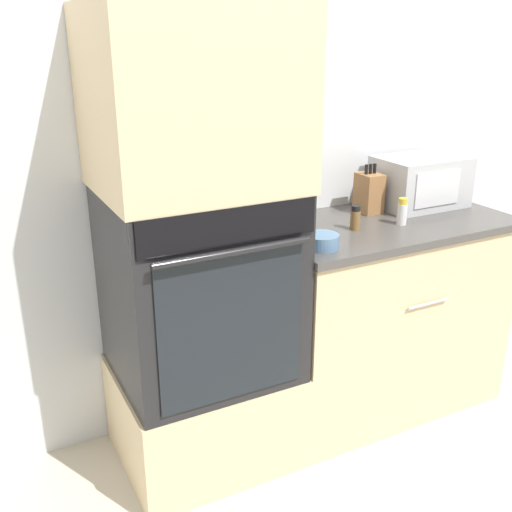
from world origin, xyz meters
TOP-DOWN VIEW (x-y plane):
  - ground_plane at (0.00, 0.00)m, footprint 12.00×12.00m
  - wall_back at (0.00, 0.63)m, footprint 8.00×0.05m
  - oven_cabinet_base at (-0.35, 0.30)m, footprint 0.71×0.60m
  - wall_oven at (-0.35, 0.30)m, footprint 0.68×0.64m
  - oven_cabinet_upper at (-0.35, 0.30)m, footprint 0.71×0.60m
  - counter_unit at (0.56, 0.30)m, footprint 1.14×0.63m
  - microwave at (0.85, 0.42)m, footprint 0.42×0.29m
  - knife_block at (0.57, 0.45)m, footprint 0.10×0.12m
  - bowl at (0.10, 0.13)m, footprint 0.14×0.14m
  - condiment_jar_near at (0.35, 0.26)m, footprint 0.04×0.04m
  - condiment_jar_mid at (0.58, 0.22)m, footprint 0.04×0.04m
  - condiment_jar_far at (0.15, 0.53)m, footprint 0.06×0.06m

SIDE VIEW (x-z plane):
  - ground_plane at x=0.00m, z-range 0.00..0.00m
  - oven_cabinet_base at x=-0.35m, z-range 0.00..0.42m
  - counter_unit at x=0.56m, z-range 0.00..0.93m
  - wall_oven at x=-0.35m, z-range 0.42..1.19m
  - bowl at x=0.10m, z-range 0.93..0.99m
  - condiment_jar_near at x=0.35m, z-range 0.93..1.04m
  - condiment_jar_far at x=0.15m, z-range 0.93..1.05m
  - condiment_jar_mid at x=0.58m, z-range 0.93..1.05m
  - knife_block at x=0.57m, z-range 0.91..1.14m
  - microwave at x=0.85m, z-range 0.93..1.17m
  - wall_back at x=0.00m, z-range 0.00..2.50m
  - oven_cabinet_upper at x=-0.35m, z-range 1.19..1.83m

